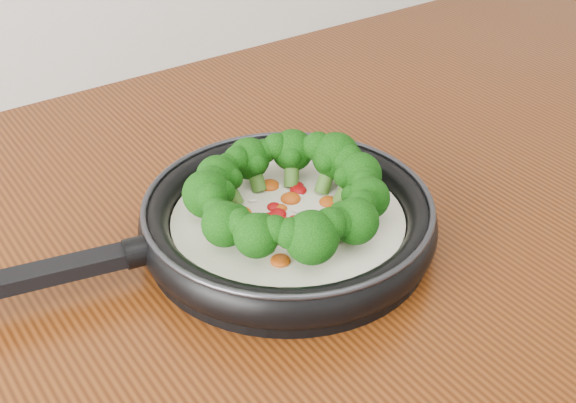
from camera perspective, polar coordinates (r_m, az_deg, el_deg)
skillet at (r=0.78m, az=-0.13°, el=-1.00°), size 0.49×0.35×0.09m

